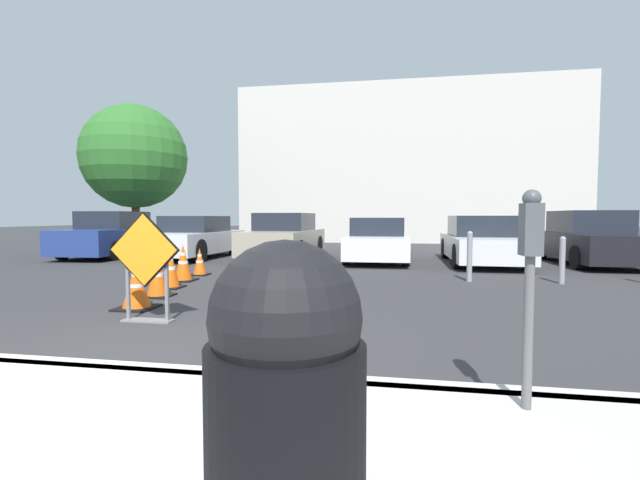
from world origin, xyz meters
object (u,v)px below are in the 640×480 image
at_px(road_closed_sign, 145,261).
at_px(traffic_cone_fifth, 200,262).
at_px(trash_bin, 286,403).
at_px(bollard_nearest, 470,255).
at_px(parked_car_nearest, 113,236).
at_px(parking_meter, 530,261).
at_px(traffic_cone_fourth, 183,263).
at_px(traffic_cone_third, 171,269).
at_px(parked_car_second, 194,238).
at_px(parked_car_sixth, 589,240).
at_px(parked_car_fifth, 481,241).
at_px(bollard_second, 562,259).
at_px(parked_car_third, 284,237).
at_px(parked_car_fourth, 377,240).
at_px(traffic_cone_nearest, 136,286).
at_px(traffic_cone_second, 157,275).

xyz_separation_m(road_closed_sign, traffic_cone_fifth, (-1.28, 4.26, -0.48)).
bearing_deg(trash_bin, road_closed_sign, 127.54).
bearing_deg(bollard_nearest, parked_car_nearest, 160.31).
bearing_deg(bollard_nearest, parking_meter, -96.65).
relative_size(traffic_cone_fourth, bollard_nearest, 0.73).
xyz_separation_m(traffic_cone_third, parked_car_second, (-2.27, 5.68, 0.28)).
height_order(road_closed_sign, parked_car_sixth, parked_car_sixth).
height_order(traffic_cone_fifth, parked_car_sixth, parked_car_sixth).
height_order(parked_car_fifth, parked_car_sixth, parked_car_sixth).
distance_m(traffic_cone_fourth, parked_car_nearest, 7.00).
xyz_separation_m(traffic_cone_fifth, bollard_second, (7.78, 0.00, 0.21)).
distance_m(parked_car_third, parked_car_fifth, 5.99).
bearing_deg(parking_meter, trash_bin, -130.14).
bearing_deg(parked_car_fourth, traffic_cone_third, 56.91).
height_order(parked_car_second, parked_car_third, parked_car_third).
distance_m(parked_car_fourth, bollard_second, 5.58).
height_order(parked_car_nearest, parked_car_fifth, parked_car_nearest).
distance_m(traffic_cone_nearest, parked_car_fifth, 9.57).
relative_size(trash_bin, bollard_second, 1.18).
distance_m(road_closed_sign, bollard_nearest, 6.36).
xyz_separation_m(traffic_cone_fourth, parked_car_fourth, (3.89, 4.94, 0.24)).
bearing_deg(bollard_nearest, parked_car_fifth, 75.68).
relative_size(traffic_cone_fourth, traffic_cone_fifth, 1.24).
bearing_deg(bollard_second, trash_bin, -115.49).
height_order(parked_car_fourth, bollard_nearest, parked_car_fourth).
xyz_separation_m(parked_car_nearest, parked_car_fourth, (8.96, 0.12, -0.08)).
height_order(road_closed_sign, parked_car_fifth, road_closed_sign).
xyz_separation_m(parked_car_third, bollard_nearest, (5.03, -4.15, -0.13)).
distance_m(parked_car_third, trash_bin, 12.39).
distance_m(parked_car_fifth, bollard_second, 3.79).
xyz_separation_m(parked_car_nearest, parked_car_second, (2.99, -0.03, -0.05)).
xyz_separation_m(road_closed_sign, parked_car_fourth, (2.67, 8.32, -0.17)).
height_order(parked_car_second, trash_bin, parked_car_second).
xyz_separation_m(traffic_cone_nearest, traffic_cone_second, (-0.21, 0.93, 0.03)).
relative_size(traffic_cone_fourth, parked_car_sixth, 0.18).
relative_size(traffic_cone_nearest, parked_car_nearest, 0.15).
bearing_deg(bollard_second, traffic_cone_second, -160.19).
bearing_deg(parked_car_fourth, traffic_cone_nearest, 66.14).
height_order(traffic_cone_nearest, parked_car_third, parked_car_third).
bearing_deg(parked_car_sixth, trash_bin, 63.67).
bearing_deg(trash_bin, parking_meter, 49.86).
xyz_separation_m(parked_car_second, trash_bin, (6.06, -11.76, 0.06)).
height_order(traffic_cone_nearest, parked_car_fourth, parked_car_fourth).
bearing_deg(parked_car_third, bollard_second, 151.43).
relative_size(parked_car_fourth, bollard_second, 4.74).
xyz_separation_m(traffic_cone_fourth, trash_bin, (3.98, -6.96, 0.34)).
xyz_separation_m(parked_car_third, parked_car_sixth, (8.95, -0.19, 0.01)).
height_order(trash_bin, parking_meter, parking_meter).
bearing_deg(bollard_nearest, bollard_second, 0.00).
relative_size(parked_car_nearest, parking_meter, 3.21).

